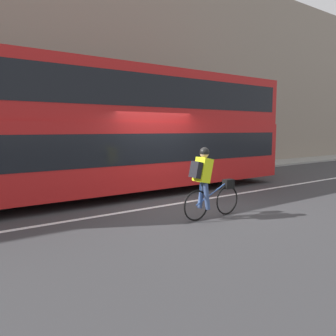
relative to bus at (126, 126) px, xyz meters
name	(u,v)px	position (x,y,z in m)	size (l,w,h in m)	color
ground_plane	(178,206)	(0.35, -2.26, -2.11)	(80.00, 80.00, 0.00)	#38383A
road_center_line	(173,204)	(0.35, -2.01, -2.11)	(50.00, 0.14, 0.01)	silver
sidewalk_curb	(100,179)	(0.35, 2.94, -2.06)	(60.00, 1.89, 0.11)	gray
building_facade	(86,56)	(0.35, 4.04, 2.85)	(60.00, 0.30, 9.93)	gray
bus	(126,126)	(0.00, 0.00, 0.00)	(11.44, 2.46, 3.82)	black
cyclist_on_bike	(207,181)	(0.14, -3.60, -1.23)	(1.65, 0.32, 1.63)	black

